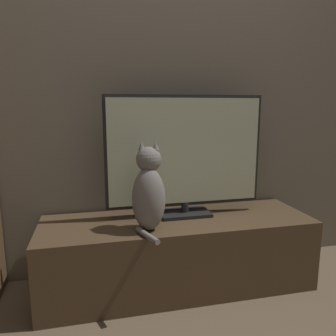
# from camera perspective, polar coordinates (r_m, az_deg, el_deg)

# --- Properties ---
(wall_back) EXTENTS (4.80, 0.05, 2.60)m
(wall_back) POSITION_cam_1_polar(r_m,az_deg,el_deg) (2.12, -0.26, 17.07)
(wall_back) COLOR #756B5B
(wall_back) RESTS_ON ground_plane
(tv_stand) EXTENTS (1.57, 0.50, 0.42)m
(tv_stand) POSITION_cam_1_polar(r_m,az_deg,el_deg) (2.01, 1.69, -14.49)
(tv_stand) COLOR brown
(tv_stand) RESTS_ON ground_plane
(tv) EXTENTS (0.94, 0.18, 0.71)m
(tv) POSITION_cam_1_polar(r_m,az_deg,el_deg) (1.92, 3.00, 2.33)
(tv) COLOR black
(tv) RESTS_ON tv_stand
(cat) EXTENTS (0.21, 0.32, 0.47)m
(cat) POSITION_cam_1_polar(r_m,az_deg,el_deg) (1.72, -3.38, -4.17)
(cat) COLOR gray
(cat) RESTS_ON tv_stand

